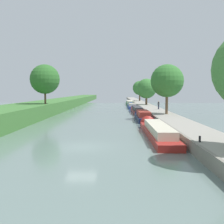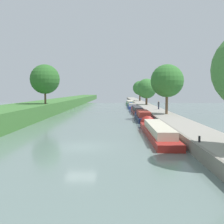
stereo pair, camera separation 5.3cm
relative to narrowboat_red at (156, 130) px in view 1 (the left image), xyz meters
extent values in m
plane|color=slate|center=(-7.00, -6.02, -0.53)|extent=(160.00, 160.00, 0.00)
cube|color=gray|center=(3.45, -6.02, -0.07)|extent=(3.73, 260.00, 0.91)
cube|color=gray|center=(1.46, -6.02, -0.04)|extent=(0.25, 260.00, 0.96)
cube|color=maroon|center=(0.00, -0.85, -0.23)|extent=(2.10, 14.61, 0.59)
cube|color=beige|center=(0.00, -1.58, 0.42)|extent=(1.72, 10.23, 0.72)
cone|color=maroon|center=(0.00, 7.09, -0.23)|extent=(1.99, 1.26, 1.99)
cube|color=#141E42|center=(-0.02, 13.85, -0.18)|extent=(2.04, 9.01, 0.69)
cube|color=maroon|center=(-0.02, 13.40, 0.59)|extent=(1.67, 6.31, 0.84)
cone|color=#141E42|center=(-0.02, 18.97, -0.18)|extent=(1.93, 1.22, 1.93)
cube|color=maroon|center=(0.08, 28.17, -0.19)|extent=(1.85, 13.94, 0.68)
cube|color=#333338|center=(0.08, 27.47, 0.50)|extent=(1.52, 9.76, 0.70)
cone|color=maroon|center=(0.08, 35.69, -0.19)|extent=(1.76, 1.11, 1.76)
cube|color=#283D93|center=(-0.09, 43.02, -0.18)|extent=(2.07, 10.32, 0.69)
cube|color=beige|center=(-0.09, 42.50, 0.48)|extent=(1.70, 7.23, 0.64)
cone|color=#283D93|center=(-0.09, 48.81, -0.18)|extent=(1.97, 1.24, 1.97)
cube|color=#1E6033|center=(0.06, 58.05, -0.24)|extent=(2.08, 15.19, 0.57)
cube|color=beige|center=(0.06, 57.30, 0.49)|extent=(1.71, 10.63, 0.89)
cone|color=#1E6033|center=(0.06, 66.27, -0.24)|extent=(1.98, 1.25, 1.98)
cylinder|color=brown|center=(3.80, 14.93, 2.30)|extent=(0.42, 0.42, 3.82)
sphere|color=#33702D|center=(3.80, 14.93, 5.63)|extent=(5.17, 5.17, 5.17)
cylinder|color=brown|center=(3.72, 43.73, 1.80)|extent=(0.55, 0.55, 2.82)
sphere|color=#387533|center=(3.72, 43.73, 4.64)|extent=(5.22, 5.22, 5.22)
cylinder|color=brown|center=(4.22, 70.70, 2.02)|extent=(0.54, 0.54, 3.26)
sphere|color=#387533|center=(4.22, 70.70, 5.05)|extent=(5.11, 5.11, 5.11)
cylinder|color=brown|center=(-16.74, 19.67, 3.21)|extent=(0.34, 0.34, 2.93)
sphere|color=#2D6628|center=(-16.74, 19.67, 6.09)|extent=(5.17, 5.17, 5.17)
cylinder|color=#282D42|center=(4.22, 25.99, 0.80)|extent=(0.26, 0.26, 0.82)
cylinder|color=#333338|center=(4.22, 25.99, 1.52)|extent=(0.34, 0.34, 0.62)
sphere|color=tan|center=(4.22, 25.99, 1.94)|extent=(0.22, 0.22, 0.22)
cylinder|color=black|center=(1.89, -8.51, 0.61)|extent=(0.16, 0.16, 0.45)
cylinder|color=black|center=(1.89, 65.92, 0.61)|extent=(0.16, 0.16, 0.45)
camera|label=1|loc=(-4.07, -27.77, 4.08)|focal=43.29mm
camera|label=2|loc=(-4.01, -27.77, 4.08)|focal=43.29mm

